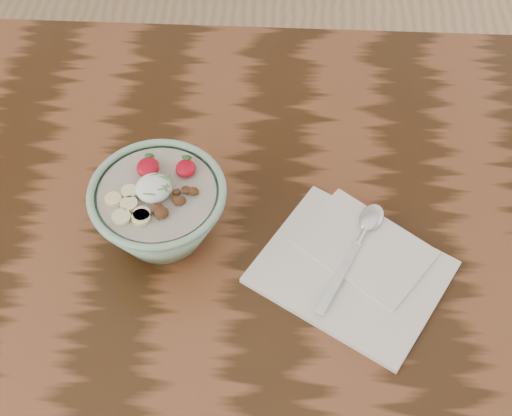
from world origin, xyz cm
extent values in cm
cube|color=#341D0D|center=(0.00, 0.00, 73.00)|extent=(160.00, 90.00, 4.00)
cylinder|color=#4C2D19|center=(72.00, 37.00, 35.50)|extent=(7.00, 7.00, 71.00)
cylinder|color=#86B595|center=(4.90, -1.96, 75.59)|extent=(8.29, 8.29, 1.18)
torus|color=#86B595|center=(4.90, -1.96, 85.27)|extent=(18.86, 18.86, 1.09)
cylinder|color=#BEB19E|center=(4.90, -1.96, 84.68)|extent=(16.00, 16.00, 0.99)
ellipsoid|color=white|center=(4.57, -1.89, 86.10)|extent=(4.84, 4.84, 2.66)
ellipsoid|color=#AE0819|center=(3.31, 1.72, 86.02)|extent=(3.11, 3.42, 1.71)
cone|color=#286623|center=(3.31, 3.12, 86.32)|extent=(1.40, 1.03, 1.52)
ellipsoid|color=#AE0819|center=(8.45, 1.82, 85.94)|extent=(2.79, 3.07, 1.53)
cone|color=#286623|center=(8.45, 3.08, 86.24)|extent=(1.40, 1.03, 1.52)
cylinder|color=beige|center=(3.49, -5.92, 85.57)|extent=(2.31, 2.31, 0.70)
cylinder|color=beige|center=(1.54, -4.33, 85.57)|extent=(2.33, 2.33, 0.70)
cylinder|color=beige|center=(-0.66, -3.64, 85.57)|extent=(2.21, 2.21, 0.70)
cylinder|color=beige|center=(0.88, -6.48, 85.57)|extent=(2.48, 2.48, 0.70)
cylinder|color=beige|center=(1.33, -2.30, 85.57)|extent=(2.27, 2.27, 0.70)
cylinder|color=beige|center=(3.46, -6.40, 85.57)|extent=(2.44, 2.44, 0.70)
ellipsoid|color=#5B331A|center=(5.42, -4.98, 85.78)|extent=(2.14, 1.96, 1.23)
ellipsoid|color=#5B331A|center=(8.22, -3.60, 85.80)|extent=(2.11, 1.78, 1.24)
ellipsoid|color=#5B331A|center=(7.81, -3.38, 85.59)|extent=(1.68, 1.68, 0.91)
ellipsoid|color=#5B331A|center=(9.85, -1.86, 85.71)|extent=(1.86, 1.68, 0.86)
ellipsoid|color=#5B331A|center=(7.60, -3.09, 85.60)|extent=(1.38, 1.15, 0.67)
ellipsoid|color=#5B331A|center=(6.07, -5.69, 85.84)|extent=(2.61, 2.59, 1.16)
ellipsoid|color=#5B331A|center=(8.91, -1.65, 85.69)|extent=(1.86, 1.74, 0.93)
ellipsoid|color=#5B331A|center=(7.59, -2.06, 85.60)|extent=(1.56, 1.47, 0.87)
cylinder|color=#4A8E3C|center=(5.89, -0.78, 87.17)|extent=(1.69, 0.26, 0.24)
cylinder|color=#4A8E3C|center=(6.34, -0.96, 87.17)|extent=(1.66, 0.62, 0.24)
cylinder|color=#4A8E3C|center=(3.88, -2.00, 87.17)|extent=(0.77, 1.20, 0.22)
cylinder|color=#4A8E3C|center=(6.49, -2.52, 87.17)|extent=(0.24, 1.25, 0.22)
cylinder|color=#4A8E3C|center=(6.90, -0.82, 87.17)|extent=(0.86, 1.27, 0.23)
cylinder|color=#4A8E3C|center=(5.02, -1.99, 87.17)|extent=(0.92, 1.39, 0.23)
cylinder|color=#4A8E3C|center=(4.34, -3.72, 87.17)|extent=(1.70, 0.26, 0.24)
cylinder|color=#4A8E3C|center=(4.83, -0.32, 87.17)|extent=(1.65, 0.88, 0.24)
cylinder|color=#4A8E3C|center=(6.12, -2.30, 87.17)|extent=(1.77, 0.46, 0.24)
cylinder|color=#4A8E3C|center=(6.71, -2.98, 87.17)|extent=(1.12, 0.91, 0.22)
cylinder|color=#4A8E3C|center=(5.99, -2.70, 87.17)|extent=(1.49, 0.74, 0.23)
cube|color=white|center=(31.81, -7.21, 75.47)|extent=(31.01, 29.43, 0.94)
cube|color=white|center=(33.68, -3.46, 76.22)|extent=(21.54, 20.45, 0.56)
cube|color=silver|center=(29.92, -8.95, 76.69)|extent=(6.68, 12.08, 0.39)
cylinder|color=silver|center=(33.43, -1.66, 76.89)|extent=(2.16, 3.35, 0.78)
ellipsoid|color=silver|center=(34.82, 1.23, 77.03)|extent=(5.30, 6.09, 1.06)
camera|label=1|loc=(20.96, -59.41, 160.94)|focal=50.00mm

